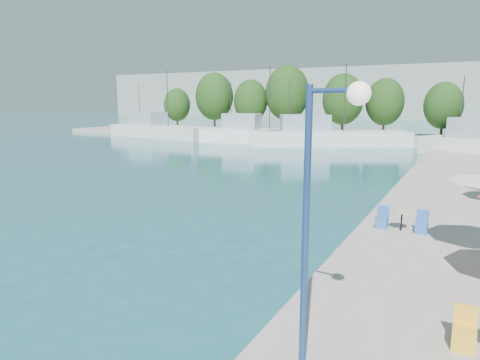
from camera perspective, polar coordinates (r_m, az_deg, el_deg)
The scene contains 14 objects.
quay_far at distance 63.92m, azimuth 12.28°, elevation 5.65°, with size 90.00×16.00×0.60m, color gray.
hill_west at distance 159.27m, azimuth 14.11°, elevation 11.05°, with size 180.00×40.00×16.00m, color gray.
trawler_01 at distance 66.23m, azimuth -10.88°, elevation 6.53°, with size 18.36×7.25×10.20m.
trawler_02 at distance 56.30m, azimuth 2.05°, elevation 6.05°, with size 15.63×6.18×10.20m.
trawler_03 at distance 53.18m, azimuth 11.10°, elevation 5.61°, with size 19.09×13.28×10.20m.
tree_01 at distance 81.23m, azimuth -8.40°, elevation 9.89°, with size 4.87×4.87×7.20m.
tree_02 at distance 75.95m, azimuth -3.44°, elevation 11.05°, with size 6.57×6.57×9.73m.
tree_03 at distance 72.82m, azimuth 1.44°, elevation 10.48°, with size 5.67×5.67×8.39m.
tree_04 at distance 71.24m, azimuth 6.31°, elevation 11.43°, with size 7.12×7.12×10.54m.
tree_05 at distance 65.31m, azimuth 13.58°, elevation 10.42°, with size 5.94×5.94×8.79m.
tree_06 at distance 66.93m, azimuth 18.75°, elevation 9.83°, with size 5.50×5.50×8.14m.
tree_07 at distance 63.23m, azimuth 25.48°, elevation 8.95°, with size 4.95×4.95×7.33m.
cafe_table_02 at distance 17.03m, azimuth 20.70°, elevation -5.41°, with size 1.82×0.70×0.76m.
street_lamp at distance 6.99m, azimuth 11.29°, elevation -0.05°, with size 1.04×0.36×5.03m.
Camera 1 is at (9.50, 5.73, 5.33)m, focal length 32.00 mm.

